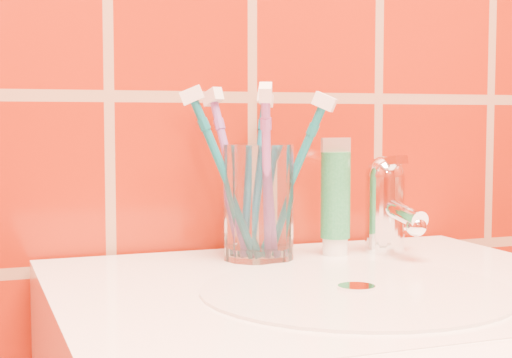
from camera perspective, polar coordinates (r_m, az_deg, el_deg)
name	(u,v)px	position (r m, az deg, el deg)	size (l,w,h in m)	color
glass_tumbler	(258,202)	(0.92, 0.15, -1.68)	(0.08, 0.08, 0.13)	white
toothpaste_tube	(335,200)	(0.95, 5.80, -1.55)	(0.04, 0.04, 0.14)	white
faucet	(387,201)	(0.97, 9.48, -1.62)	(0.05, 0.11, 0.12)	white
toothbrush_0	(267,177)	(0.88, 0.78, 0.16)	(0.05, 0.09, 0.21)	#894798
toothbrush_1	(292,178)	(0.91, 2.64, 0.04)	(0.08, 0.07, 0.20)	#0D6870
toothbrush_2	(231,174)	(0.93, -1.80, 0.35)	(0.05, 0.09, 0.21)	#74499C
toothbrush_3	(258,174)	(0.95, 0.11, 0.38)	(0.07, 0.08, 0.20)	#0D526E
toothbrush_4	(225,176)	(0.90, -2.24, 0.22)	(0.10, 0.05, 0.21)	#0D6271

